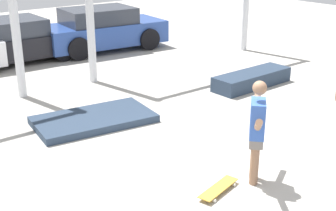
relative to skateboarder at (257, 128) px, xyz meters
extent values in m
plane|color=#B2ADA3|center=(-0.28, 0.72, -0.90)|extent=(36.00, 36.00, 0.00)
cylinder|color=#8C664C|center=(-0.07, -0.06, -0.51)|extent=(0.13, 0.13, 0.77)
cylinder|color=#8C664C|center=(0.07, 0.06, -0.51)|extent=(0.13, 0.13, 0.77)
cube|color=slate|center=(0.00, 0.00, -0.19)|extent=(0.41, 0.40, 0.17)
cube|color=#3359B2|center=(0.00, 0.00, 0.15)|extent=(0.46, 0.45, 0.55)
sphere|color=#8C664C|center=(0.00, 0.00, 0.63)|extent=(0.21, 0.21, 0.21)
cylinder|color=#8C664C|center=(-0.36, -0.33, 0.25)|extent=(0.43, 0.40, 0.34)
cylinder|color=#8C664C|center=(0.36, 0.33, 0.25)|extent=(0.43, 0.40, 0.34)
cube|color=gold|center=(-0.66, 0.09, -0.83)|extent=(0.85, 0.41, 0.01)
cylinder|color=silver|center=(-0.42, 0.27, -0.87)|extent=(0.06, 0.04, 0.05)
cylinder|color=silver|center=(-0.36, 0.06, -0.87)|extent=(0.06, 0.04, 0.05)
cylinder|color=silver|center=(-0.96, 0.13, -0.87)|extent=(0.06, 0.04, 0.05)
cylinder|color=silver|center=(-0.91, -0.08, -0.87)|extent=(0.06, 0.04, 0.05)
cube|color=#28384C|center=(3.60, 3.29, -0.71)|extent=(2.26, 0.74, 0.37)
cube|color=#28384C|center=(-0.75, 3.63, -0.82)|extent=(2.51, 1.62, 0.15)
cube|color=black|center=(-0.24, 9.38, -0.41)|extent=(4.10, 1.82, 0.62)
cube|color=#2D333D|center=(-0.40, 9.38, 0.14)|extent=(2.26, 1.65, 0.48)
cylinder|color=black|center=(1.04, 10.22, -0.58)|extent=(0.64, 0.23, 0.64)
cylinder|color=black|center=(1.01, 8.50, -0.58)|extent=(0.64, 0.23, 0.64)
cube|color=#284793|center=(2.73, 9.00, -0.35)|extent=(4.14, 2.04, 0.70)
cube|color=#2D333D|center=(2.57, 9.01, 0.24)|extent=(2.33, 1.75, 0.50)
cylinder|color=black|center=(4.04, 9.71, -0.54)|extent=(0.72, 0.28, 0.71)
cylinder|color=black|center=(3.89, 8.07, -0.54)|extent=(0.72, 0.28, 0.71)
cylinder|color=black|center=(1.57, 9.93, -0.54)|extent=(0.72, 0.28, 0.71)
cylinder|color=black|center=(1.42, 8.29, -0.54)|extent=(0.72, 0.28, 0.71)
camera|label=1|loc=(-5.04, -4.22, 2.74)|focal=50.00mm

